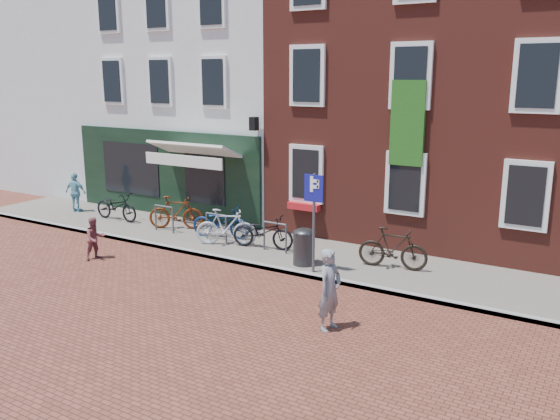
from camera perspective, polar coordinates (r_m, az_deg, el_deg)
The scene contains 16 objects.
ground at distance 15.26m, azimuth -4.47°, elevation -5.31°, with size 80.00×80.00×0.00m, color brown.
sidewalk at distance 15.94m, azimuth 1.61°, elevation -4.27°, with size 24.00×3.00×0.10m, color slate.
building_stucco at distance 23.08m, azimuth -4.74°, elevation 12.33°, with size 8.00×8.00×9.00m, color silver.
building_brick_mid at distance 19.84m, azimuth 12.38°, elevation 13.38°, with size 6.00×8.00×10.00m, color maroon.
filler_left at distance 28.12m, azimuth -17.54°, elevation 11.93°, with size 7.00×8.00×9.00m, color silver.
litter_bin at distance 14.73m, azimuth 2.38°, elevation -3.42°, with size 0.55×0.55×1.02m.
parking_sign at distance 13.88m, azimuth 3.35°, elevation 0.46°, with size 0.50×0.08×2.45m.
woman at distance 11.26m, azimuth 4.91°, elevation -7.82°, with size 0.59×0.39×1.62m, color gray.
boy at distance 16.23m, azimuth -17.75°, elevation -2.68°, with size 0.55×0.43×1.14m, color brown.
cafe_person at distance 21.60m, azimuth -19.47°, elevation 1.65°, with size 0.81×0.34×1.38m, color #79B9C8.
bicycle_0 at distance 19.96m, azimuth -15.80°, elevation 0.36°, with size 0.62×1.79×0.94m, color black.
bicycle_1 at distance 18.40m, azimuth -10.20°, elevation -0.25°, with size 0.49×1.74×1.04m, color #531E09.
bicycle_2 at distance 17.24m, azimuth -5.83°, elevation -1.19°, with size 0.62×1.79×0.94m, color #0B2352.
bicycle_3 at distance 16.47m, azimuth -5.32°, elevation -1.68°, with size 0.49×1.74×1.04m, color #B3B3B6.
bicycle_4 at distance 16.11m, azimuth -1.69°, elevation -2.16°, with size 0.62×1.79×0.94m, color black.
bicycle_5 at distance 14.70m, azimuth 11.05°, elevation -3.72°, with size 0.49×1.74×1.04m, color black.
Camera 1 is at (8.45, -11.76, 4.84)m, focal length 37.15 mm.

